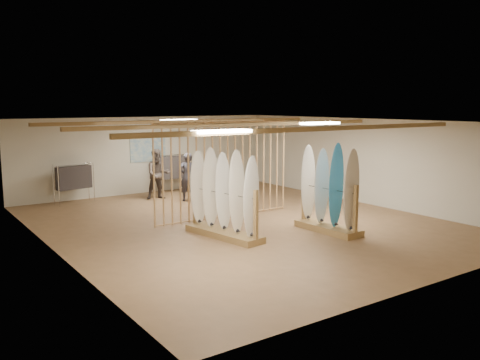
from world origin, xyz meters
TOP-DOWN VIEW (x-y plane):
  - floor at (0.00, 0.00)m, footprint 12.00×12.00m
  - ceiling at (0.00, 0.00)m, footprint 12.00×12.00m
  - wall_back at (0.00, 6.00)m, footprint 12.00×0.00m
  - wall_front at (0.00, -6.00)m, footprint 12.00×0.00m
  - wall_left at (-5.00, 0.00)m, footprint 0.00×12.00m
  - wall_right at (5.00, 0.00)m, footprint 0.00×12.00m
  - ceiling_slats at (0.00, 0.00)m, footprint 9.50×6.12m
  - light_panels at (0.00, 0.00)m, footprint 1.20×0.35m
  - bamboo_partition at (0.00, 0.80)m, footprint 4.45×0.05m
  - poster at (0.00, 5.98)m, footprint 1.40×0.03m
  - rack_left at (-1.20, -1.03)m, footprint 0.98×2.38m
  - rack_right at (1.32, -2.10)m, footprint 0.66×1.93m
  - clothing_rack_a at (-2.93, 5.40)m, footprint 1.22×0.52m
  - clothing_rack_b at (0.71, 5.40)m, footprint 1.36×0.36m
  - shopper_a at (0.37, 3.65)m, footprint 0.81×0.69m
  - shopper_b at (-0.31, 4.52)m, footprint 1.10×0.95m

SIDE VIEW (x-z plane):
  - floor at x=0.00m, z-range 0.00..0.00m
  - rack_left at x=-1.20m, z-range -0.35..1.85m
  - rack_right at x=1.32m, z-range -0.36..1.86m
  - clothing_rack_a at x=-2.93m, z-range 0.20..1.53m
  - shopper_a at x=0.37m, z-range 0.00..1.87m
  - clothing_rack_b at x=0.71m, z-range 0.22..1.67m
  - shopper_b at x=-0.31m, z-range 0.00..1.97m
  - bamboo_partition at x=0.00m, z-range 0.01..2.79m
  - wall_back at x=0.00m, z-range -4.60..7.40m
  - wall_front at x=0.00m, z-range -4.60..7.40m
  - wall_left at x=-5.00m, z-range -4.60..7.40m
  - wall_right at x=5.00m, z-range -4.60..7.40m
  - poster at x=0.00m, z-range 1.15..2.05m
  - ceiling_slats at x=0.00m, z-range 2.67..2.77m
  - light_panels at x=0.00m, z-range 2.71..2.77m
  - ceiling at x=0.00m, z-range 2.80..2.80m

